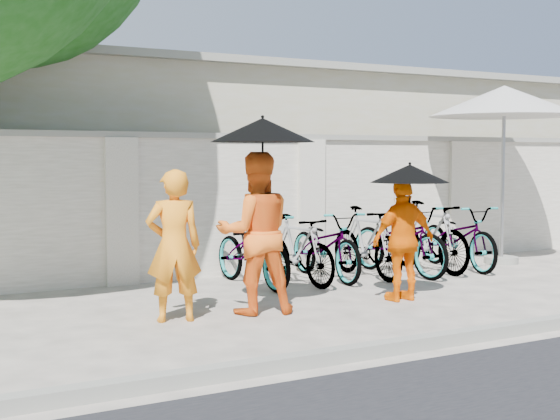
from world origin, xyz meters
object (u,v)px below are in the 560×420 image
monk_left (174,246)px  monk_right (403,240)px  monk_center (255,233)px  patio_umbrella (504,103)px

monk_left → monk_right: 2.87m
monk_right → monk_center: bearing=-4.7°
monk_center → monk_right: bearing=-171.6°
monk_center → monk_right: 1.93m
monk_left → monk_right: size_ratio=1.09×
monk_left → monk_center: monk_center is taller
monk_left → monk_right: monk_left is taller
patio_umbrella → monk_center: bearing=-163.3°
monk_right → patio_umbrella: bearing=-151.0°
monk_center → patio_umbrella: patio_umbrella is taller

